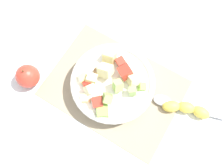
{
  "coord_description": "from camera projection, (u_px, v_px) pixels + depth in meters",
  "views": [
    {
      "loc": [
        0.11,
        -0.2,
        0.73
      ],
      "look_at": [
        -0.01,
        -0.0,
        0.04
      ],
      "focal_mm": 37.92,
      "sensor_mm": 36.0,
      "label": 1
    }
  ],
  "objects": [
    {
      "name": "ground_plane",
      "position": [
        114.0,
        88.0,
        0.77
      ],
      "size": [
        2.4,
        2.4,
        0.0
      ],
      "primitive_type": "plane",
      "color": "silver"
    },
    {
      "name": "placemat",
      "position": [
        114.0,
        88.0,
        0.77
      ],
      "size": [
        0.42,
        0.3,
        0.01
      ],
      "primitive_type": "cube",
      "color": "gray",
      "rests_on": "ground_plane"
    },
    {
      "name": "salad_bowl",
      "position": [
        112.0,
        84.0,
        0.73
      ],
      "size": [
        0.26,
        0.26,
        0.1
      ],
      "color": "white",
      "rests_on": "placemat"
    },
    {
      "name": "serving_spoon",
      "position": [
        177.0,
        104.0,
        0.74
      ],
      "size": [
        0.23,
        0.09,
        0.01
      ],
      "color": "#B7B7BC",
      "rests_on": "placemat"
    },
    {
      "name": "whole_apple",
      "position": [
        28.0,
        76.0,
        0.74
      ],
      "size": [
        0.07,
        0.07,
        0.09
      ],
      "color": "#BC3828",
      "rests_on": "ground_plane"
    },
    {
      "name": "banana_whole",
      "position": [
        186.0,
        109.0,
        0.73
      ],
      "size": [
        0.15,
        0.08,
        0.04
      ],
      "color": "yellow",
      "rests_on": "ground_plane"
    }
  ]
}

